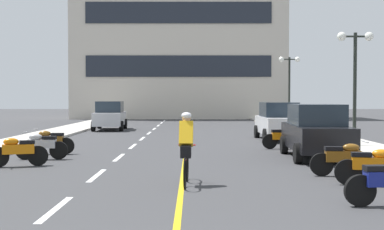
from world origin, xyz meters
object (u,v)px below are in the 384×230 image
Objects in this scene: parked_car_near at (318,131)px; motorcycle_7 at (285,137)px; parked_car_mid at (280,121)px; motorcycle_4 at (20,151)px; parked_car_far at (112,116)px; motorcycle_6 at (52,141)px; street_lamp_mid at (357,61)px; motorcycle_5 at (43,145)px; cyclist_rider at (188,147)px; street_lamp_far at (291,75)px; motorcycle_2 at (375,165)px; motorcycle_3 at (345,158)px.

motorcycle_7 is at bearing 99.17° from parked_car_near.
motorcycle_4 is (-9.33, -9.50, -0.44)m from parked_car_mid.
motorcycle_6 is (0.12, -13.96, -0.44)m from parked_car_far.
motorcycle_7 is (-2.91, -0.30, -3.03)m from street_lamp_mid.
motorcycle_5 is (-9.12, -0.33, -0.44)m from parked_car_near.
motorcycle_4 is at bearing -154.84° from street_lamp_mid.
motorcycle_6 is at bearing 89.46° from motorcycle_4.
parked_car_far is 2.42× the size of cyclist_rider.
street_lamp_far reaches higher than motorcycle_5.
street_lamp_far reaches higher than parked_car_mid.
motorcycle_5 is (-11.52, -3.78, -3.03)m from street_lamp_mid.
motorcycle_4 is at bearing -90.54° from motorcycle_6.
motorcycle_6 is 8.10m from cyclist_rider.
motorcycle_5 and motorcycle_7 have the same top height.
motorcycle_2 and motorcycle_5 have the same top height.
motorcycle_3 is 7.05m from motorcycle_7.
motorcycle_6 is at bearing -125.40° from street_lamp_far.
motorcycle_4 is (-9.06, 1.85, 0.00)m from motorcycle_3.
parked_car_near is 17.85m from parked_car_far.
cyclist_rider is (-6.70, -8.61, -2.62)m from street_lamp_mid.
parked_car_far is (-11.79, 11.74, -2.59)m from street_lamp_mid.
street_lamp_far is 20.61m from motorcycle_6.
cyclist_rider is at bearing 177.86° from motorcycle_2.
street_lamp_far is at bearing 12.51° from parked_car_far.
parked_car_mid is 2.39× the size of cyclist_rider.
parked_car_mid is at bearing 88.65° from motorcycle_3.
parked_car_mid is at bearing 71.07° from cyclist_rider.
motorcycle_7 is at bearing -97.10° from parked_car_mid.
motorcycle_4 is 10.21m from motorcycle_7.
parked_car_far is at bearing -167.49° from street_lamp_far.
parked_car_near is at bearing 50.20° from cyclist_rider.
parked_car_mid is at bearing -39.41° from parked_car_far.
street_lamp_far is 23.50m from motorcycle_2.
parked_car_near is 2.49× the size of motorcycle_5.
motorcycle_6 is 8.97m from motorcycle_7.
motorcycle_6 is (-9.28, 6.54, 0.00)m from motorcycle_2.
cyclist_rider is (-4.31, 0.16, 0.41)m from motorcycle_2.
motorcycle_5 is (0.18, 1.71, 0.00)m from motorcycle_4.
motorcycle_6 is (-0.15, 1.56, 0.00)m from motorcycle_5.
motorcycle_4 is (-11.83, -19.88, -3.15)m from street_lamp_far.
motorcycle_7 is 0.96× the size of cyclist_rider.
motorcycle_2 is at bearing -90.07° from parked_car_mid.
parked_car_mid reaches higher than motorcycle_5.
parked_car_far is 2.51× the size of motorcycle_6.
parked_car_mid is 13.33m from cyclist_rider.
parked_car_far is 2.60× the size of motorcycle_4.
street_lamp_mid is at bearing -90.52° from street_lamp_far.
parked_car_far is 2.51× the size of motorcycle_7.
motorcycle_3 is 1.03× the size of motorcycle_4.
street_lamp_mid is at bearing 52.11° from cyclist_rider.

